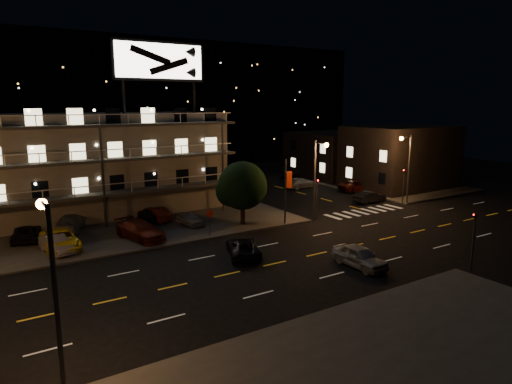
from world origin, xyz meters
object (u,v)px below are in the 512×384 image
road_car_west (243,247)px  side_car_0 (370,197)px  road_car_east (360,256)px  lot_car_4 (190,218)px  tree (242,187)px  lot_car_7 (71,222)px  lot_car_2 (60,240)px

road_car_west → side_car_0: bearing=-137.4°
road_car_east → road_car_west: road_car_east is taller
side_car_0 → road_car_west: (-22.28, -8.22, -0.01)m
lot_car_4 → road_car_west: bearing=-97.5°
lot_car_4 → road_car_east: size_ratio=0.80×
lot_car_4 → road_car_east: (5.83, -16.65, 0.00)m
road_car_west → tree: bearing=-97.9°
road_car_east → side_car_0: bearing=42.6°
lot_car_7 → tree: bearing=179.7°
lot_car_7 → road_car_west: lot_car_7 is taller
tree → road_car_west: bearing=-120.2°
lot_car_7 → lot_car_4: bearing=-178.2°
lot_car_2 → side_car_0: (34.01, -0.62, -0.21)m
side_car_0 → road_car_west: bearing=110.5°
lot_car_4 → road_car_west: size_ratio=0.74×
lot_car_7 → road_car_east: lot_car_7 is taller
road_car_west → lot_car_7: bearing=-32.7°
side_car_0 → road_car_east: size_ratio=0.93×
road_car_east → road_car_west: bearing=132.1°
tree → road_car_east: size_ratio=1.35×
lot_car_2 → road_car_west: lot_car_2 is taller
lot_car_4 → road_car_east: 17.64m
tree → road_car_west: (-4.43, -7.62, -3.09)m
lot_car_4 → road_car_west: (-0.02, -10.06, -0.09)m
tree → side_car_0: (17.85, 0.60, -3.07)m
lot_car_2 → lot_car_7: size_ratio=1.05×
lot_car_2 → road_car_west: size_ratio=1.11×
lot_car_2 → lot_car_4: size_ratio=1.49×
lot_car_4 → side_car_0: side_car_0 is taller
road_car_east → road_car_west: size_ratio=0.92×
lot_car_2 → lot_car_7: bearing=69.4°
side_car_0 → road_car_east: bearing=132.3°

